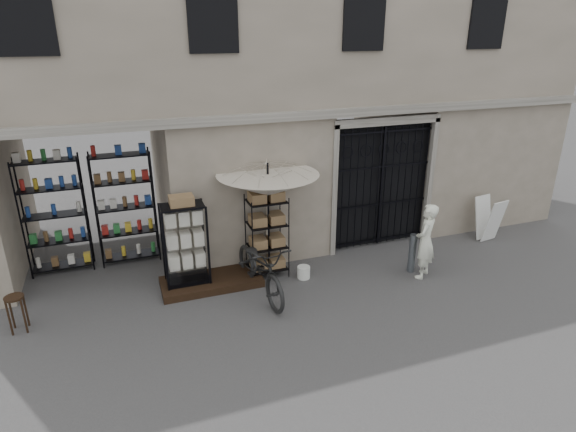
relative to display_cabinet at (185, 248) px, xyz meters
name	(u,v)px	position (x,y,z in m)	size (l,w,h in m)	color
ground	(352,301)	(2.85, -1.61, -0.88)	(80.00, 80.00, 0.00)	black
main_building	(282,46)	(2.85, 2.39, 3.62)	(14.00, 4.00, 9.00)	gray
shop_recess	(91,208)	(-1.65, 1.19, 0.62)	(3.00, 1.70, 3.00)	black
shop_shelving	(91,212)	(-1.70, 1.69, 0.37)	(2.70, 0.50, 2.50)	black
iron_gate	(378,184)	(4.60, 0.67, 0.62)	(2.50, 0.21, 3.00)	black
step_platform	(212,282)	(0.45, -0.06, -0.80)	(2.00, 0.90, 0.15)	black
display_cabinet	(185,248)	(0.00, 0.00, 0.00)	(0.81, 0.51, 1.75)	black
wire_rack	(267,237)	(1.67, 0.01, -0.02)	(0.86, 0.69, 1.75)	black
market_umbrella	(268,179)	(1.72, 0.03, 1.22)	(2.13, 2.16, 2.91)	black
white_bucket	(304,272)	(2.33, -0.41, -0.75)	(0.27, 0.27, 0.26)	silver
bicycle	(261,293)	(1.30, -0.72, -0.88)	(0.75, 1.13, 2.15)	black
wooden_stool	(17,313)	(-2.96, -0.49, -0.53)	(0.40, 0.40, 0.67)	black
steel_bollard	(412,253)	(4.60, -0.92, -0.45)	(0.16, 0.16, 0.85)	slate
shopkeeper	(421,276)	(4.70, -1.19, -0.88)	(0.59, 1.61, 0.38)	silver
easel_sign	(489,219)	(7.28, -0.14, -0.33)	(0.59, 0.65, 1.06)	silver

